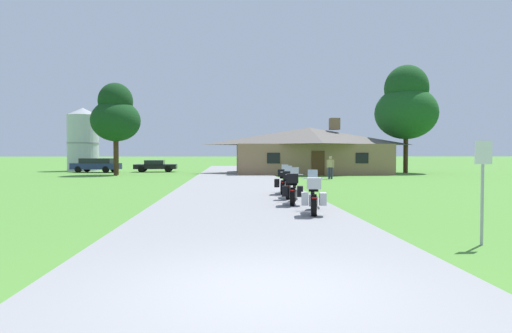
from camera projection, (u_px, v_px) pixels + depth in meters
ground_plane at (237, 185)px, 25.75m from camera, size 500.00×500.00×0.00m
asphalt_driveway at (238, 187)px, 23.76m from camera, size 6.40×80.00×0.06m
motorcycle_blue_nearest_to_camera at (313, 196)px, 13.03m from camera, size 0.94×2.07×1.30m
motorcycle_yellow_second_in_row at (293, 189)px, 15.53m from camera, size 0.98×2.07×1.30m
motorcycle_white_third_in_row at (288, 184)px, 17.75m from camera, size 0.76×2.08×1.30m
motorcycle_yellow_farthest_in_row at (283, 181)px, 19.69m from camera, size 0.98×2.07×1.30m
stone_lodge at (309, 150)px, 41.21m from camera, size 14.44×9.10×5.25m
bystander_tan_shirt_near_lodge at (330, 166)px, 31.95m from camera, size 0.50×0.36×1.69m
metal_signpost_roadside at (483, 179)px, 8.85m from camera, size 0.36×0.06×2.14m
tree_left_far at (116, 115)px, 37.79m from camera, size 4.24×4.24×8.03m
tree_right_of_lodge at (406, 106)px, 41.88m from camera, size 5.95×5.95×10.41m
metal_silo_distant at (83, 139)px, 46.93m from camera, size 3.35×3.35×6.82m
parked_navy_suv_far_left at (97, 165)px, 43.04m from camera, size 4.86×2.66×1.40m
parked_black_sedan_far_left at (155, 166)px, 44.06m from camera, size 4.27×2.04×1.20m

